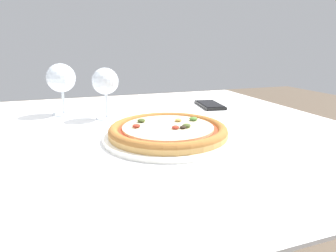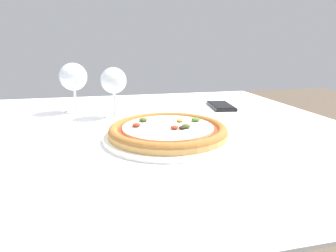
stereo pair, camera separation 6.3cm
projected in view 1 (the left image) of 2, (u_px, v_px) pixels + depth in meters
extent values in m
cube|color=brown|center=(114.00, 138.00, 0.72)|extent=(1.12, 0.90, 0.04)
cube|color=white|center=(113.00, 130.00, 0.71)|extent=(1.22, 1.00, 0.01)
cylinder|color=brown|center=(212.00, 178.00, 1.33)|extent=(0.06, 0.06, 0.72)
cylinder|color=white|center=(168.00, 137.00, 0.64)|extent=(0.29, 0.29, 0.01)
cylinder|color=tan|center=(168.00, 132.00, 0.64)|extent=(0.27, 0.27, 0.01)
torus|color=#A3662D|center=(168.00, 129.00, 0.64)|extent=(0.27, 0.27, 0.02)
cylinder|color=#BC381E|center=(168.00, 129.00, 0.64)|extent=(0.22, 0.22, 0.00)
cylinder|color=beige|center=(168.00, 127.00, 0.63)|extent=(0.21, 0.21, 0.00)
ellipsoid|color=#425123|center=(186.00, 126.00, 0.62)|extent=(0.02, 0.02, 0.01)
ellipsoid|color=#A83323|center=(176.00, 127.00, 0.61)|extent=(0.02, 0.02, 0.01)
ellipsoid|color=#4C7A33|center=(193.00, 119.00, 0.68)|extent=(0.02, 0.02, 0.01)
ellipsoid|color=#A83323|center=(136.00, 126.00, 0.62)|extent=(0.02, 0.02, 0.01)
ellipsoid|color=#BC9342|center=(178.00, 120.00, 0.67)|extent=(0.02, 0.02, 0.01)
ellipsoid|color=#2D2319|center=(183.00, 127.00, 0.61)|extent=(0.01, 0.01, 0.01)
ellipsoid|color=#425123|center=(141.00, 120.00, 0.66)|extent=(0.02, 0.02, 0.01)
cylinder|color=silver|center=(108.00, 118.00, 0.82)|extent=(0.07, 0.07, 0.00)
cylinder|color=silver|center=(107.00, 105.00, 0.81)|extent=(0.01, 0.01, 0.07)
sphere|color=silver|center=(106.00, 81.00, 0.79)|extent=(0.08, 0.08, 0.08)
cylinder|color=silver|center=(65.00, 114.00, 0.87)|extent=(0.07, 0.07, 0.00)
cylinder|color=silver|center=(63.00, 102.00, 0.86)|extent=(0.01, 0.01, 0.07)
sphere|color=silver|center=(61.00, 78.00, 0.84)|extent=(0.09, 0.09, 0.09)
cube|color=black|center=(210.00, 105.00, 0.98)|extent=(0.09, 0.15, 0.01)
cube|color=black|center=(210.00, 103.00, 0.98)|extent=(0.08, 0.14, 0.00)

